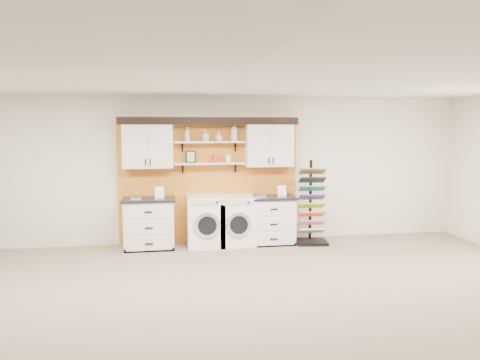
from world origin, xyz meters
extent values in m
plane|color=#8F7560|center=(0.00, 0.00, 0.00)|extent=(10.00, 10.00, 0.00)
plane|color=white|center=(0.00, 0.00, 2.80)|extent=(10.00, 10.00, 0.00)
plane|color=silver|center=(0.00, 4.00, 1.40)|extent=(10.00, 0.00, 10.00)
cube|color=#C67221|center=(0.00, 3.96, 1.20)|extent=(3.40, 0.07, 2.40)
cube|color=white|center=(-1.13, 3.80, 1.88)|extent=(0.90, 0.34, 0.84)
cube|color=white|center=(-1.35, 3.62, 1.88)|extent=(0.42, 0.01, 0.78)
cube|color=white|center=(-0.91, 3.62, 1.88)|extent=(0.42, 0.01, 0.78)
cube|color=white|center=(1.13, 3.80, 1.88)|extent=(0.90, 0.34, 0.84)
cube|color=white|center=(0.91, 3.62, 1.88)|extent=(0.42, 0.01, 0.78)
cube|color=white|center=(1.35, 3.62, 1.88)|extent=(0.42, 0.01, 0.78)
cube|color=white|center=(0.00, 3.80, 1.53)|extent=(1.32, 0.28, 0.03)
cube|color=white|center=(0.00, 3.80, 1.93)|extent=(1.32, 0.28, 0.03)
cube|color=black|center=(0.00, 3.82, 2.33)|extent=(3.30, 0.40, 0.10)
cube|color=black|center=(0.00, 3.63, 2.27)|extent=(3.30, 0.04, 0.04)
cube|color=black|center=(-0.35, 3.85, 1.66)|extent=(0.18, 0.02, 0.22)
cube|color=beige|center=(-0.35, 3.84, 1.66)|extent=(0.14, 0.01, 0.18)
cylinder|color=red|center=(0.10, 3.80, 1.62)|extent=(0.11, 0.11, 0.16)
cylinder|color=silver|center=(0.35, 3.80, 1.61)|extent=(0.10, 0.10, 0.14)
cube|color=white|center=(-1.13, 3.65, 0.44)|extent=(0.88, 0.60, 0.88)
cube|color=black|center=(-1.13, 3.38, 0.03)|extent=(0.88, 0.06, 0.07)
cube|color=black|center=(-1.13, 3.65, 0.90)|extent=(0.94, 0.66, 0.04)
cube|color=white|center=(-1.13, 3.34, 0.73)|extent=(0.81, 0.02, 0.25)
cube|color=white|center=(-1.13, 3.34, 0.44)|extent=(0.81, 0.02, 0.25)
cube|color=white|center=(-1.13, 3.34, 0.16)|extent=(0.81, 0.02, 0.25)
cube|color=white|center=(1.13, 3.65, 0.43)|extent=(0.86, 0.60, 0.86)
cube|color=black|center=(1.13, 3.38, 0.03)|extent=(0.86, 0.06, 0.07)
cube|color=black|center=(1.13, 3.65, 0.88)|extent=(0.92, 0.66, 0.04)
cube|color=white|center=(1.13, 3.34, 0.71)|extent=(0.79, 0.02, 0.24)
cube|color=white|center=(1.13, 3.34, 0.43)|extent=(0.79, 0.02, 0.24)
cube|color=white|center=(1.13, 3.34, 0.15)|extent=(0.79, 0.02, 0.24)
cube|color=white|center=(-0.10, 3.65, 0.47)|extent=(0.68, 0.66, 0.94)
cube|color=silver|center=(-0.10, 3.31, 0.87)|extent=(0.58, 0.02, 0.10)
cylinder|color=silver|center=(-0.10, 3.31, 0.46)|extent=(0.48, 0.05, 0.48)
cylinder|color=black|center=(-0.10, 3.29, 0.46)|extent=(0.34, 0.03, 0.34)
cube|color=white|center=(0.47, 3.65, 0.46)|extent=(0.66, 0.66, 0.92)
cube|color=silver|center=(0.47, 3.31, 0.86)|extent=(0.56, 0.02, 0.10)
cylinder|color=silver|center=(0.47, 3.31, 0.45)|extent=(0.47, 0.05, 0.47)
cylinder|color=black|center=(0.47, 3.29, 0.45)|extent=(0.33, 0.03, 0.33)
cube|color=black|center=(1.90, 3.49, 0.03)|extent=(0.63, 0.55, 0.06)
cube|color=black|center=(1.92, 3.66, 0.82)|extent=(0.05, 0.05, 1.54)
cube|color=white|center=(1.90, 3.51, 0.24)|extent=(0.51, 0.33, 0.14)
cube|color=#CE5B90|center=(1.90, 3.51, 0.40)|extent=(0.51, 0.33, 0.14)
cube|color=orange|center=(1.90, 3.51, 0.57)|extent=(0.51, 0.33, 0.14)
cube|color=#91D716|center=(1.90, 3.51, 0.73)|extent=(0.51, 0.33, 0.14)
cube|color=#422D9E|center=(1.90, 3.51, 0.89)|extent=(0.51, 0.33, 0.14)
cube|color=#289360|center=(1.90, 3.51, 1.06)|extent=(0.51, 0.33, 0.14)
cube|color=black|center=(1.90, 3.51, 1.22)|extent=(0.51, 0.33, 0.14)
cube|color=olive|center=(1.90, 3.51, 1.38)|extent=(0.51, 0.33, 0.14)
imported|color=silver|center=(-0.41, 3.80, 2.07)|extent=(0.11, 0.11, 0.26)
imported|color=silver|center=(-0.08, 3.80, 2.05)|extent=(0.13, 0.13, 0.20)
imported|color=silver|center=(0.17, 3.80, 2.03)|extent=(0.19, 0.19, 0.18)
imported|color=silver|center=(0.46, 3.80, 2.11)|extent=(0.18, 0.18, 0.34)
camera|label=1|loc=(-0.85, -4.88, 2.23)|focal=35.00mm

